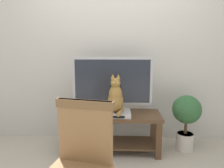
{
  "coord_description": "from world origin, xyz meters",
  "views": [
    {
      "loc": [
        0.09,
        -2.0,
        1.27
      ],
      "look_at": [
        -0.0,
        0.44,
        0.88
      ],
      "focal_mm": 32.95,
      "sensor_mm": 36.0,
      "label": 1
    }
  ],
  "objects_px": {
    "tv_stand": "(112,125)",
    "book_stack": "(79,110)",
    "tv": "(112,83)",
    "wooden_chair": "(79,162)",
    "media_box": "(116,113)",
    "cat": "(116,98)",
    "potted_plant": "(186,116)"
  },
  "relations": [
    {
      "from": "tv",
      "to": "media_box",
      "type": "height_order",
      "value": "tv"
    },
    {
      "from": "cat",
      "to": "book_stack",
      "type": "bearing_deg",
      "value": 175.96
    },
    {
      "from": "tv_stand",
      "to": "cat",
      "type": "distance_m",
      "value": 0.4
    },
    {
      "from": "tv_stand",
      "to": "potted_plant",
      "type": "distance_m",
      "value": 0.95
    },
    {
      "from": "tv_stand",
      "to": "book_stack",
      "type": "distance_m",
      "value": 0.47
    },
    {
      "from": "book_stack",
      "to": "potted_plant",
      "type": "relative_size",
      "value": 0.33
    },
    {
      "from": "tv",
      "to": "tv_stand",
      "type": "bearing_deg",
      "value": -90.02
    },
    {
      "from": "media_box",
      "to": "book_stack",
      "type": "bearing_deg",
      "value": 177.96
    },
    {
      "from": "media_box",
      "to": "potted_plant",
      "type": "relative_size",
      "value": 0.51
    },
    {
      "from": "potted_plant",
      "to": "cat",
      "type": "bearing_deg",
      "value": -170.85
    },
    {
      "from": "wooden_chair",
      "to": "media_box",
      "type": "bearing_deg",
      "value": 79.88
    },
    {
      "from": "wooden_chair",
      "to": "potted_plant",
      "type": "height_order",
      "value": "wooden_chair"
    },
    {
      "from": "tv",
      "to": "media_box",
      "type": "distance_m",
      "value": 0.38
    },
    {
      "from": "potted_plant",
      "to": "tv_stand",
      "type": "bearing_deg",
      "value": -176.52
    },
    {
      "from": "cat",
      "to": "media_box",
      "type": "bearing_deg",
      "value": 93.77
    },
    {
      "from": "tv",
      "to": "media_box",
      "type": "xyz_separation_m",
      "value": [
        0.04,
        -0.15,
        -0.35
      ]
    },
    {
      "from": "tv_stand",
      "to": "potted_plant",
      "type": "xyz_separation_m",
      "value": [
        0.94,
        0.06,
        0.12
      ]
    },
    {
      "from": "cat",
      "to": "book_stack",
      "type": "distance_m",
      "value": 0.49
    },
    {
      "from": "tv",
      "to": "book_stack",
      "type": "distance_m",
      "value": 0.54
    },
    {
      "from": "cat",
      "to": "potted_plant",
      "type": "height_order",
      "value": "cat"
    },
    {
      "from": "tv_stand",
      "to": "tv",
      "type": "relative_size",
      "value": 1.2
    },
    {
      "from": "media_box",
      "to": "book_stack",
      "type": "distance_m",
      "value": 0.46
    },
    {
      "from": "wooden_chair",
      "to": "book_stack",
      "type": "bearing_deg",
      "value": 101.52
    },
    {
      "from": "tv_stand",
      "to": "cat",
      "type": "bearing_deg",
      "value": -62.87
    },
    {
      "from": "cat",
      "to": "book_stack",
      "type": "relative_size",
      "value": 1.93
    },
    {
      "from": "tv_stand",
      "to": "wooden_chair",
      "type": "height_order",
      "value": "wooden_chair"
    },
    {
      "from": "cat",
      "to": "wooden_chair",
      "type": "xyz_separation_m",
      "value": [
        -0.21,
        -1.17,
        -0.16
      ]
    },
    {
      "from": "book_stack",
      "to": "cat",
      "type": "bearing_deg",
      "value": -4.04
    },
    {
      "from": "tv_stand",
      "to": "book_stack",
      "type": "height_order",
      "value": "book_stack"
    },
    {
      "from": "media_box",
      "to": "potted_plant",
      "type": "xyz_separation_m",
      "value": [
        0.9,
        0.13,
        -0.06
      ]
    },
    {
      "from": "tv_stand",
      "to": "media_box",
      "type": "relative_size",
      "value": 3.29
    },
    {
      "from": "cat",
      "to": "potted_plant",
      "type": "xyz_separation_m",
      "value": [
        0.9,
        0.14,
        -0.26
      ]
    }
  ]
}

